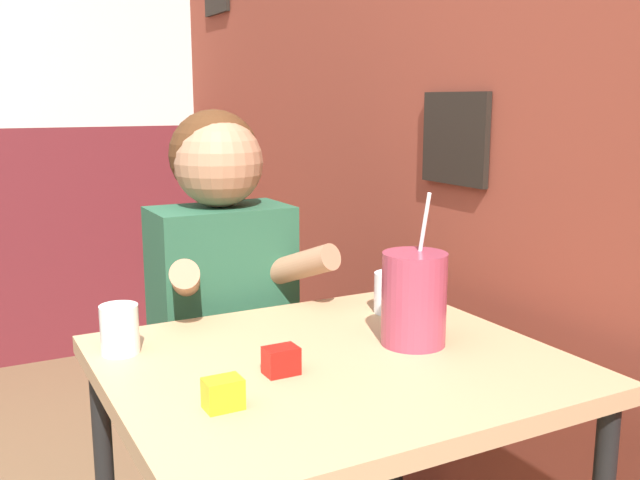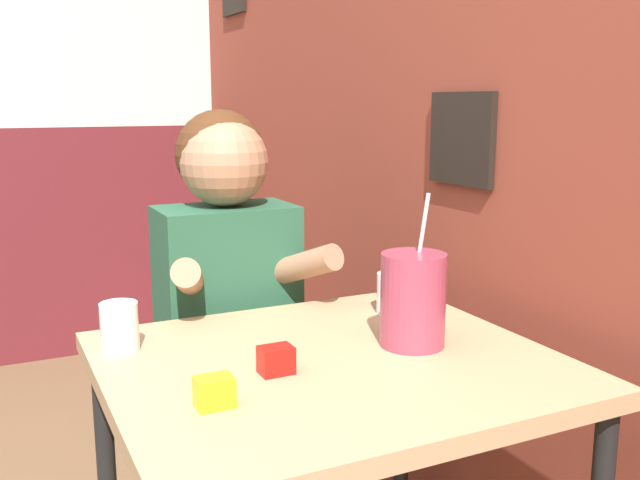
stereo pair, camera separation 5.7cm
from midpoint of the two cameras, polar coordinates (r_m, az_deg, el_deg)
The scene contains 8 objects.
brick_wall_right at distance 2.39m, azimuth 2.77°, elevation 14.18°, with size 0.08×4.75×2.70m.
main_table at distance 1.40m, azimuth 1.99°, elevation -12.56°, with size 0.83×0.73×0.74m.
person_seated at distance 1.85m, azimuth -6.47°, elevation -6.93°, with size 0.42×0.42×1.20m.
cocktail_pitcher at distance 1.43m, azimuth 8.60°, elevation -4.75°, with size 0.13×0.13×0.31m.
glass_near_pitcher at distance 1.64m, azimuth 7.01°, elevation -4.26°, with size 0.08×0.08×0.09m.
glass_center at distance 1.44m, azimuth -14.66°, elevation -6.74°, with size 0.07×0.07×0.10m.
condiment_ketchup at distance 1.29m, azimuth -2.25°, elevation -9.58°, with size 0.06×0.04×0.05m.
condiment_mustard at distance 1.17m, azimuth -7.04°, elevation -11.98°, with size 0.06×0.04×0.05m.
Camera 2 is at (0.28, -0.74, 1.22)m, focal length 40.00 mm.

